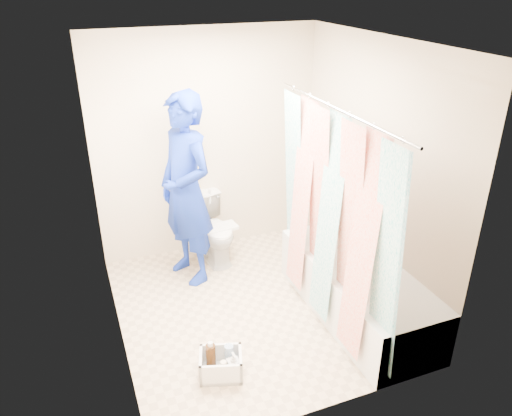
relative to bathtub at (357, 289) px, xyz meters
name	(u,v)px	position (x,y,z in m)	size (l,w,h in m)	color
floor	(253,308)	(-0.85, 0.43, -0.27)	(2.60, 2.60, 0.00)	tan
ceiling	(252,42)	(-0.85, 0.43, 2.13)	(2.40, 2.60, 0.02)	white
wall_back	(208,145)	(-0.85, 1.73, 0.93)	(2.40, 0.02, 2.40)	beige
wall_front	(328,270)	(-0.85, -0.88, 0.93)	(2.40, 0.02, 2.40)	beige
wall_left	(105,215)	(-2.05, 0.43, 0.93)	(0.02, 2.60, 2.40)	beige
wall_right	(374,172)	(0.35, 0.43, 0.93)	(0.02, 2.60, 2.40)	beige
bathtub	(357,289)	(0.00, 0.00, 0.00)	(0.70, 1.75, 0.50)	silver
curtain_rod	(339,109)	(-0.33, 0.00, 1.68)	(0.02, 0.02, 1.90)	silver
shower_curtain	(330,222)	(-0.33, 0.00, 0.75)	(0.06, 1.75, 1.80)	silver
toilet	(213,229)	(-0.92, 1.43, 0.08)	(0.39, 0.69, 0.70)	silver
tank_lid	(217,229)	(-0.91, 1.32, 0.14)	(0.43, 0.19, 0.03)	silver
tank_internals	(201,195)	(-0.98, 1.61, 0.42)	(0.17, 0.06, 0.23)	black
plumber	(186,191)	(-1.24, 1.18, 0.69)	(0.70, 0.46, 1.92)	navy
cleaning_caddy	(222,365)	(-1.38, -0.28, -0.18)	(0.39, 0.35, 0.25)	white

